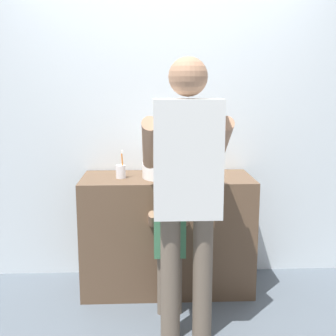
{
  "coord_description": "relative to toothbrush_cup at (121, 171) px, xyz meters",
  "views": [
    {
      "loc": [
        -0.13,
        -2.85,
        1.53
      ],
      "look_at": [
        0.0,
        0.15,
        0.97
      ],
      "focal_mm": 46.35,
      "sensor_mm": 36.0,
      "label": 1
    }
  ],
  "objects": [
    {
      "name": "ground_plane",
      "position": [
        0.34,
        -0.27,
        -0.92
      ],
      "size": [
        14.0,
        14.0,
        0.0
      ],
      "primitive_type": "plane",
      "color": "slate"
    },
    {
      "name": "back_wall",
      "position": [
        0.34,
        0.35,
        0.43
      ],
      "size": [
        4.4,
        0.08,
        2.7
      ],
      "color": "silver",
      "rests_on": "ground"
    },
    {
      "name": "vanity_cabinet",
      "position": [
        0.34,
        0.03,
        -0.49
      ],
      "size": [
        1.27,
        0.54,
        0.87
      ],
      "primitive_type": "cube",
      "color": "brown",
      "rests_on": "ground"
    },
    {
      "name": "sink_basin",
      "position": [
        0.34,
        0.01,
        0.01
      ],
      "size": [
        0.37,
        0.37,
        0.11
      ],
      "color": "white",
      "rests_on": "vanity_cabinet"
    },
    {
      "name": "faucet",
      "position": [
        0.34,
        0.24,
        0.03
      ],
      "size": [
        0.18,
        0.14,
        0.18
      ],
      "color": "#B7BABF",
      "rests_on": "vanity_cabinet"
    },
    {
      "name": "toothbrush_cup",
      "position": [
        0.0,
        0.0,
        0.0
      ],
      "size": [
        0.07,
        0.07,
        0.21
      ],
      "color": "silver",
      "rests_on": "vanity_cabinet"
    },
    {
      "name": "soap_bottle",
      "position": [
        0.67,
        0.04,
        0.02
      ],
      "size": [
        0.06,
        0.06,
        0.17
      ],
      "color": "gold",
      "rests_on": "vanity_cabinet"
    },
    {
      "name": "child_toddler",
      "position": [
        0.34,
        -0.37,
        -0.38
      ],
      "size": [
        0.28,
        0.28,
        0.91
      ],
      "color": "#6B5B4C",
      "rests_on": "ground"
    },
    {
      "name": "adult_parent",
      "position": [
        0.43,
        -0.65,
        0.1
      ],
      "size": [
        0.53,
        0.55,
        1.7
      ],
      "color": "#6B5B4C",
      "rests_on": "ground"
    }
  ]
}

